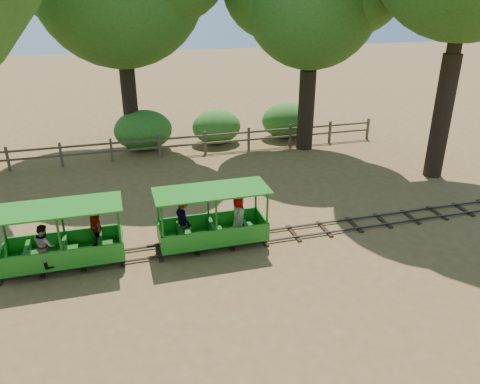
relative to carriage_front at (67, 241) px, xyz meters
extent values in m
plane|color=olive|center=(4.32, 0.03, -0.75)|extent=(90.00, 90.00, 0.00)
cube|color=#3F3D3A|center=(4.32, -0.27, -0.68)|extent=(22.00, 0.05, 0.05)
cube|color=#3F3D3A|center=(4.32, 0.33, -0.68)|extent=(22.00, 0.05, 0.05)
cube|color=#382314|center=(4.32, 0.03, -0.73)|extent=(0.12, 1.00, 0.05)
cube|color=#382314|center=(-0.68, 0.03, -0.73)|extent=(0.12, 1.00, 0.05)
cube|color=#382314|center=(9.32, 0.03, -0.73)|extent=(0.12, 1.00, 0.05)
cube|color=#20791A|center=(-0.10, 0.03, -0.46)|extent=(3.00, 1.15, 0.09)
cube|color=#185D15|center=(-0.10, 0.03, -0.57)|extent=(2.70, 0.44, 0.12)
cube|color=#20791A|center=(-0.10, -0.51, -0.19)|extent=(3.00, 0.05, 0.44)
cube|color=#20791A|center=(-0.10, 0.56, -0.19)|extent=(3.00, 0.05, 0.44)
cube|color=#20791A|center=(-0.10, 0.03, 0.95)|extent=(3.13, 1.28, 0.04)
cylinder|color=#185D15|center=(-1.53, 0.55, 0.25)|extent=(0.06, 0.06, 1.41)
cylinder|color=#185D15|center=(1.33, -0.50, 0.25)|extent=(0.06, 0.06, 1.41)
cylinder|color=#185D15|center=(1.33, 0.55, 0.25)|extent=(0.06, 0.06, 1.41)
cube|color=#185D15|center=(-1.00, 0.03, -0.24)|extent=(0.11, 0.97, 0.35)
cube|color=#185D15|center=(-0.10, 0.03, -0.24)|extent=(0.11, 0.97, 0.35)
cube|color=#185D15|center=(0.80, 0.03, -0.24)|extent=(0.11, 0.97, 0.35)
cylinder|color=black|center=(-1.06, -0.28, -0.53)|extent=(0.25, 0.05, 0.25)
cylinder|color=black|center=(-1.06, 0.33, -0.53)|extent=(0.25, 0.05, 0.25)
cylinder|color=black|center=(0.86, -0.28, -0.53)|extent=(0.25, 0.05, 0.25)
cylinder|color=black|center=(0.86, 0.33, -0.53)|extent=(0.25, 0.05, 0.25)
imported|color=gray|center=(-0.49, -0.35, 0.15)|extent=(0.61, 0.68, 1.13)
imported|color=gray|center=(0.73, 0.23, 0.23)|extent=(0.52, 0.81, 1.28)
cube|color=#20791A|center=(3.85, 0.03, -0.46)|extent=(3.00, 1.15, 0.09)
cube|color=#185D15|center=(3.85, 0.03, -0.57)|extent=(2.70, 0.44, 0.12)
cube|color=#20791A|center=(3.85, -0.51, -0.19)|extent=(3.00, 0.05, 0.44)
cube|color=#20791A|center=(3.85, 0.56, -0.19)|extent=(3.00, 0.05, 0.44)
cube|color=#20791A|center=(3.85, 0.03, 0.95)|extent=(3.13, 1.28, 0.04)
cylinder|color=#185D15|center=(2.42, -0.50, 0.25)|extent=(0.06, 0.06, 1.41)
cylinder|color=#185D15|center=(2.42, 0.55, 0.25)|extent=(0.06, 0.06, 1.41)
cylinder|color=#185D15|center=(5.28, -0.50, 0.25)|extent=(0.06, 0.06, 1.41)
cylinder|color=#185D15|center=(5.28, 0.55, 0.25)|extent=(0.06, 0.06, 1.41)
cube|color=#185D15|center=(2.95, 0.03, -0.24)|extent=(0.11, 0.97, 0.35)
cube|color=#185D15|center=(3.85, 0.03, -0.24)|extent=(0.11, 0.97, 0.35)
cube|color=#185D15|center=(4.75, 0.03, -0.24)|extent=(0.11, 0.97, 0.35)
cylinder|color=black|center=(2.89, -0.28, -0.53)|extent=(0.25, 0.05, 0.25)
cylinder|color=black|center=(2.89, 0.33, -0.53)|extent=(0.25, 0.05, 0.25)
cylinder|color=black|center=(4.81, -0.28, -0.53)|extent=(0.25, 0.05, 0.25)
cylinder|color=black|center=(4.81, 0.33, -0.53)|extent=(0.25, 0.05, 0.25)
imported|color=gray|center=(3.07, 0.15, 0.21)|extent=(0.67, 0.90, 1.25)
imported|color=gray|center=(4.58, -0.05, 0.16)|extent=(0.50, 0.64, 1.15)
cylinder|color=#2D2116|center=(2.32, 9.53, 1.17)|extent=(0.66, 0.66, 3.85)
cylinder|color=#2D2116|center=(2.32, 9.53, 4.19)|extent=(0.50, 0.50, 2.20)
cylinder|color=#2D2116|center=(9.82, 7.53, 0.98)|extent=(0.72, 0.72, 3.48)
cylinder|color=#2D2116|center=(9.82, 7.53, 3.72)|extent=(0.54, 0.54, 1.99)
sphere|color=#2A571B|center=(9.82, 7.53, 5.54)|extent=(5.56, 5.56, 5.56)
cylinder|color=#2D2116|center=(13.32, 3.03, 1.55)|extent=(0.68, 0.68, 4.61)
cylinder|color=#2D2116|center=(13.32, 3.03, 5.17)|extent=(0.51, 0.51, 2.63)
cube|color=brown|center=(-2.68, 8.03, -0.25)|extent=(0.10, 0.10, 1.00)
cube|color=brown|center=(-0.68, 8.03, -0.25)|extent=(0.10, 0.10, 1.00)
cube|color=brown|center=(1.32, 8.03, -0.25)|extent=(0.10, 0.10, 1.00)
cube|color=brown|center=(3.32, 8.03, -0.25)|extent=(0.10, 0.10, 1.00)
cube|color=brown|center=(5.32, 8.03, -0.25)|extent=(0.10, 0.10, 1.00)
cube|color=brown|center=(7.32, 8.03, -0.25)|extent=(0.10, 0.10, 1.00)
cube|color=brown|center=(9.32, 8.03, -0.25)|extent=(0.10, 0.10, 1.00)
cube|color=brown|center=(11.32, 8.03, -0.25)|extent=(0.10, 0.10, 1.00)
cube|color=brown|center=(13.32, 8.03, -0.25)|extent=(0.10, 0.10, 1.00)
cube|color=brown|center=(4.32, 8.03, 0.05)|extent=(18.00, 0.06, 0.08)
cube|color=brown|center=(4.32, 8.03, -0.30)|extent=(18.00, 0.06, 0.08)
ellipsoid|color=#2D6B1E|center=(2.77, 9.33, 0.14)|extent=(2.58, 1.99, 1.79)
ellipsoid|color=#2D6B1E|center=(6.14, 9.33, 0.04)|extent=(2.28, 1.75, 1.58)
ellipsoid|color=#2D6B1E|center=(9.63, 9.33, 0.09)|extent=(2.45, 1.88, 1.69)
camera|label=1|loc=(1.43, -11.33, 6.02)|focal=35.00mm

